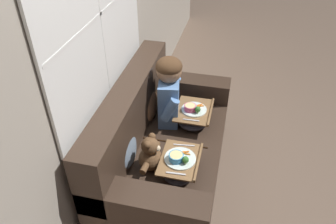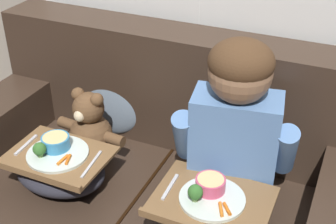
# 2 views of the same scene
# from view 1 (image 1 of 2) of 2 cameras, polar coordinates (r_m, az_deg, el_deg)

# --- Properties ---
(ground_plane) EXTENTS (14.00, 14.00, 0.00)m
(ground_plane) POSITION_cam_1_polar(r_m,az_deg,el_deg) (3.17, 0.11, -11.16)
(ground_plane) COLOR brown
(wall_back_with_window) EXTENTS (8.00, 0.08, 2.60)m
(wall_back_with_window) POSITION_cam_1_polar(r_m,az_deg,el_deg) (2.52, -12.06, 11.56)
(wall_back_with_window) COLOR #A89E8E
(wall_back_with_window) RESTS_ON ground_plane
(couch) EXTENTS (1.72, 0.90, 0.97)m
(couch) POSITION_cam_1_polar(r_m,az_deg,el_deg) (2.93, -1.22, -6.41)
(couch) COLOR #38281E
(couch) RESTS_ON ground_plane
(throw_pillow_behind_child) EXTENTS (0.37, 0.18, 0.39)m
(throw_pillow_behind_child) POSITION_cam_1_polar(r_m,az_deg,el_deg) (3.04, -3.40, 1.96)
(throw_pillow_behind_child) COLOR #B2754C
(throw_pillow_behind_child) RESTS_ON couch
(throw_pillow_behind_teddy) EXTENTS (0.34, 0.16, 0.35)m
(throw_pillow_behind_teddy) POSITION_cam_1_polar(r_m,az_deg,el_deg) (2.57, -7.30, -6.07)
(throw_pillow_behind_teddy) COLOR slate
(throw_pillow_behind_teddy) RESTS_ON couch
(child_figure) EXTENTS (0.48, 0.25, 0.65)m
(child_figure) POSITION_cam_1_polar(r_m,az_deg,el_deg) (2.90, 0.19, 4.31)
(child_figure) COLOR #5B84BC
(child_figure) RESTS_ON couch
(teddy_bear) EXTENTS (0.34, 0.24, 0.31)m
(teddy_bear) POSITION_cam_1_polar(r_m,az_deg,el_deg) (2.56, -3.00, -7.53)
(teddy_bear) COLOR brown
(teddy_bear) RESTS_ON couch
(lap_tray_child) EXTENTS (0.40, 0.32, 0.22)m
(lap_tray_child) POSITION_cam_1_polar(r_m,az_deg,el_deg) (3.02, 4.49, -0.63)
(lap_tray_child) COLOR #2D2D38
(lap_tray_child) RESTS_ON child_figure
(lap_tray_teddy) EXTENTS (0.39, 0.30, 0.22)m
(lap_tray_teddy) POSITION_cam_1_polar(r_m,az_deg,el_deg) (2.55, 2.08, -9.20)
(lap_tray_teddy) COLOR #2D2D38
(lap_tray_teddy) RESTS_ON teddy_bear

